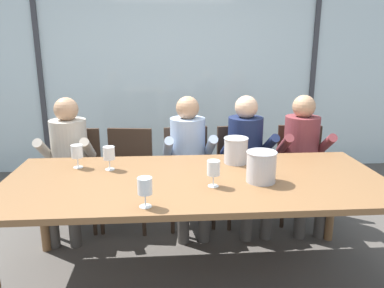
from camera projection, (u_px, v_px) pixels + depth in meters
The scene contains 21 objects.
ground at pixel (187, 216), 3.71m from camera, with size 14.00×14.00×0.00m, color #4C4742.
window_glass_panel at pixel (180, 72), 4.81m from camera, with size 7.81×0.03×2.60m, color silver.
window_mullion_left at pixel (40, 73), 4.67m from camera, with size 0.06×0.06×2.60m, color #38383D.
window_mullion_right at pixel (313, 72), 4.91m from camera, with size 0.06×0.06×2.60m, color #38383D.
hillside_vineyard at pixel (173, 83), 8.83m from camera, with size 13.81×2.40×1.49m, color #477A38.
dining_table at pixel (196, 187), 2.56m from camera, with size 2.61×1.11×0.77m.
chair_near_curtain at pixel (77, 170), 3.47m from camera, with size 0.44×0.44×0.89m.
chair_left_of_center at pixel (129, 169), 3.48m from camera, with size 0.50×0.50×0.89m.
chair_center at pixel (188, 167), 3.54m from camera, with size 0.49×0.49×0.89m.
chair_right_of_center at pixel (241, 165), 3.60m from camera, with size 0.49×0.49×0.89m.
chair_near_window_right at pixel (300, 165), 3.61m from camera, with size 0.50×0.50×0.89m.
person_beige_jumper at pixel (68, 157), 3.29m from camera, with size 0.46×0.61×1.21m.
person_pale_blue_shirt at pixel (189, 154), 3.36m from camera, with size 0.48×0.62×1.21m.
person_navy_polo at pixel (247, 153), 3.40m from camera, with size 0.49×0.63×1.21m.
person_maroon_top at pixel (303, 152), 3.43m from camera, with size 0.47×0.62×1.21m.
ice_bucket_primary at pixel (236, 150), 2.86m from camera, with size 0.19×0.19×0.20m.
ice_bucket_secondary at pixel (261, 166), 2.46m from camera, with size 0.20×0.20×0.21m.
wine_glass_by_left_taster at pixel (145, 187), 2.07m from camera, with size 0.08×0.08×0.17m.
wine_glass_near_bucket at pixel (109, 154), 2.70m from camera, with size 0.08×0.08×0.17m.
wine_glass_center_pour at pixel (77, 152), 2.74m from camera, with size 0.08×0.08×0.17m.
wine_glass_by_right_taster at pixel (213, 169), 2.38m from camera, with size 0.08×0.08×0.17m.
Camera 1 is at (-0.20, -2.39, 1.66)m, focal length 34.80 mm.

